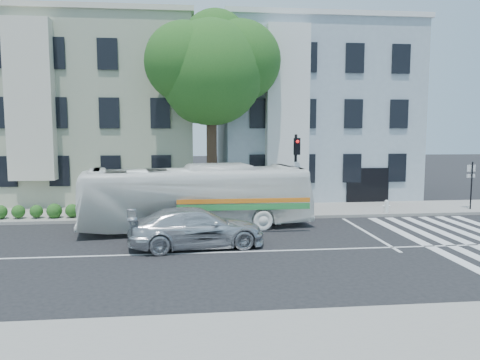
{
  "coord_description": "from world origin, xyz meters",
  "views": [
    {
      "loc": [
        -1.26,
        -16.83,
        4.58
      ],
      "look_at": [
        0.88,
        2.56,
        2.4
      ],
      "focal_mm": 35.0,
      "sensor_mm": 36.0,
      "label": 1
    }
  ],
  "objects": [
    {
      "name": "ground",
      "position": [
        0.0,
        0.0,
        0.0
      ],
      "size": [
        120.0,
        120.0,
        0.0
      ],
      "primitive_type": "plane",
      "color": "black",
      "rests_on": "ground"
    },
    {
      "name": "sidewalk_far",
      "position": [
        0.0,
        8.0,
        0.07
      ],
      "size": [
        80.0,
        4.0,
        0.15
      ],
      "primitive_type": "cube",
      "color": "gray",
      "rests_on": "ground"
    },
    {
      "name": "sidewalk_near",
      "position": [
        0.0,
        -8.0,
        0.07
      ],
      "size": [
        80.0,
        4.0,
        0.15
      ],
      "primitive_type": "cube",
      "color": "gray",
      "rests_on": "ground"
    },
    {
      "name": "building_left",
      "position": [
        -7.0,
        15.0,
        5.5
      ],
      "size": [
        12.0,
        10.0,
        11.0
      ],
      "primitive_type": "cube",
      "color": "#98A187",
      "rests_on": "ground"
    },
    {
      "name": "building_right",
      "position": [
        7.0,
        15.0,
        5.5
      ],
      "size": [
        12.0,
        10.0,
        11.0
      ],
      "primitive_type": "cube",
      "color": "#94A4B0",
      "rests_on": "ground"
    },
    {
      "name": "street_tree",
      "position": [
        0.06,
        8.74,
        7.83
      ],
      "size": [
        7.3,
        5.9,
        11.1
      ],
      "color": "#2D2116",
      "rests_on": "ground"
    },
    {
      "name": "bus",
      "position": [
        -0.88,
        4.23,
        1.46
      ],
      "size": [
        3.98,
        10.73,
        2.92
      ],
      "primitive_type": "imported",
      "rotation": [
        0.0,
        0.0,
        1.72
      ],
      "color": "white",
      "rests_on": "ground"
    },
    {
      "name": "sedan",
      "position": [
        -0.98,
        0.89,
        0.76
      ],
      "size": [
        2.81,
        5.46,
        1.52
      ],
      "primitive_type": "imported",
      "rotation": [
        0.0,
        0.0,
        1.71
      ],
      "color": "silver",
      "rests_on": "ground"
    },
    {
      "name": "hedge",
      "position": [
        -6.19,
        6.8,
        0.5
      ],
      "size": [
        8.49,
        2.57,
        0.7
      ],
      "primitive_type": null,
      "rotation": [
        0.0,
        0.0,
        -0.21
      ],
      "color": "#1D541B",
      "rests_on": "sidewalk_far"
    },
    {
      "name": "traffic_signal",
      "position": [
        4.25,
        6.7,
        2.74
      ],
      "size": [
        0.44,
        0.53,
        4.25
      ],
      "rotation": [
        0.0,
        0.0,
        0.2
      ],
      "color": "black",
      "rests_on": "ground"
    },
    {
      "name": "fire_hydrant",
      "position": [
        9.0,
        6.3,
        0.5
      ],
      "size": [
        0.4,
        0.25,
        0.69
      ],
      "rotation": [
        0.0,
        0.0,
        -0.33
      ],
      "color": "silver",
      "rests_on": "sidewalk_far"
    },
    {
      "name": "far_sign_pole",
      "position": [
        14.08,
        6.97,
        1.79
      ],
      "size": [
        0.47,
        0.16,
        2.6
      ],
      "rotation": [
        0.0,
        0.0,
        -0.0
      ],
      "color": "black",
      "rests_on": "sidewalk_far"
    }
  ]
}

